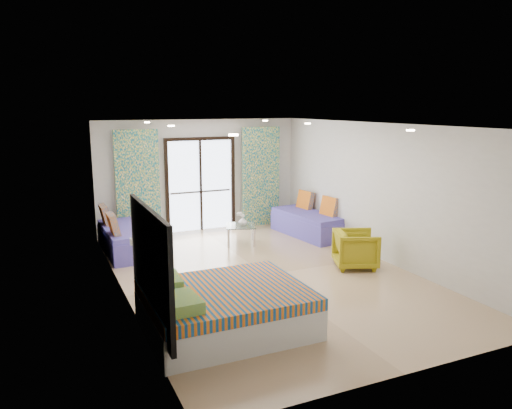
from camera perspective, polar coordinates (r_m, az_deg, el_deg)
name	(u,v)px	position (r m, az deg, el deg)	size (l,w,h in m)	color
floor	(266,275)	(9.16, 1.10, -8.04)	(5.00, 7.50, 0.01)	tan
ceiling	(266,125)	(8.65, 1.17, 9.09)	(5.00, 7.50, 0.01)	silver
wall_back	(200,175)	(12.25, -6.41, 3.33)	(5.00, 0.01, 2.70)	silver
wall_front	(413,262)	(5.75, 17.45, -6.28)	(5.00, 0.01, 2.70)	silver
wall_left	(122,215)	(8.08, -15.11, -1.13)	(0.01, 7.50, 2.70)	silver
wall_right	(380,192)	(10.11, 14.04, 1.38)	(0.01, 7.50, 2.70)	silver
balcony_door	(201,179)	(12.24, -6.36, 2.89)	(1.76, 0.08, 2.28)	black
balcony_rail	(201,192)	(12.30, -6.34, 1.48)	(1.52, 0.03, 0.04)	#595451
curtain_left	(138,185)	(11.72, -13.36, 2.24)	(1.00, 0.10, 2.50)	white
curtain_right	(261,177)	(12.66, 0.55, 3.20)	(1.00, 0.10, 2.50)	white
downlight_a	(233,135)	(6.26, -2.60, 7.95)	(0.12, 0.12, 0.02)	#FFE0B2
downlight_b	(410,130)	(7.74, 17.24, 8.11)	(0.12, 0.12, 0.02)	#FFE0B2
downlight_c	(171,126)	(9.11, -9.68, 8.85)	(0.12, 0.12, 0.02)	#FFE0B2
downlight_d	(308,123)	(10.19, 5.94, 9.20)	(0.12, 0.12, 0.02)	#FFE0B2
downlight_e	(147,122)	(11.06, -12.35, 9.16)	(0.12, 0.12, 0.02)	#FFE0B2
downlight_f	(265,121)	(11.96, 1.06, 9.56)	(0.12, 0.12, 0.02)	#FFE0B2
headboard	(150,266)	(6.44, -11.98, -6.90)	(0.06, 2.10, 1.50)	black
switch_plate	(131,242)	(7.62, -14.09, -4.15)	(0.02, 0.10, 0.10)	silver
bed	(224,308)	(6.95, -3.64, -11.77)	(2.16, 1.76, 0.74)	silver
daybed_left	(123,239)	(10.75, -14.97, -3.82)	(0.82, 1.98, 0.97)	#5349AE
daybed_right	(308,223)	(11.84, 5.96, -2.08)	(1.01, 2.07, 0.98)	#5349AE
coffee_table	(241,227)	(11.05, -1.74, -2.62)	(0.82, 0.82, 0.74)	silver
vase	(243,221)	(11.01, -1.53, -1.93)	(0.19, 0.19, 0.19)	white
armchair	(356,247)	(9.65, 11.35, -4.83)	(0.76, 0.71, 0.78)	#9E9214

